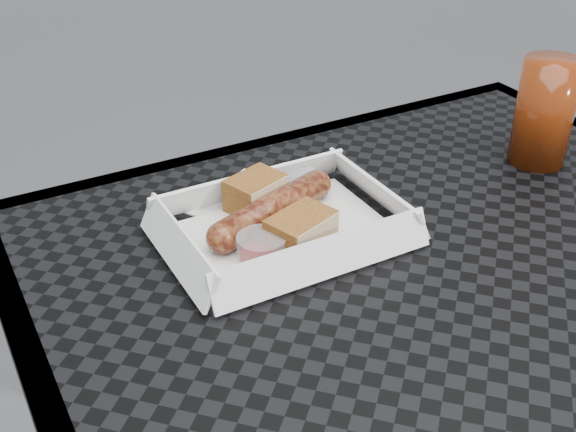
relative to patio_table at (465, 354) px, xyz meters
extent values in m
cube|color=black|center=(0.00, 0.00, 0.07)|extent=(0.80, 0.80, 0.01)
cube|color=black|center=(0.00, 0.39, 0.06)|extent=(0.80, 0.03, 0.03)
cylinder|color=black|center=(0.35, 0.35, -0.30)|extent=(0.03, 0.03, 0.73)
cube|color=white|center=(-0.11, 0.18, 0.08)|extent=(0.22, 0.15, 0.00)
cylinder|color=brown|center=(-0.11, 0.20, 0.10)|extent=(0.15, 0.08, 0.03)
sphere|color=brown|center=(-0.04, 0.22, 0.10)|extent=(0.03, 0.03, 0.03)
sphere|color=brown|center=(-0.18, 0.17, 0.10)|extent=(0.03, 0.03, 0.03)
cube|color=brown|center=(-0.11, 0.24, 0.10)|extent=(0.07, 0.06, 0.04)
cube|color=brown|center=(-0.11, 0.15, 0.10)|extent=(0.08, 0.06, 0.03)
cylinder|color=#F3520A|center=(-0.07, 0.12, 0.08)|extent=(0.02, 0.02, 0.00)
torus|color=white|center=(-0.06, 0.12, 0.08)|extent=(0.02, 0.02, 0.00)
cube|color=#B2D17F|center=(-0.06, 0.13, 0.08)|extent=(0.02, 0.02, 0.00)
cube|color=white|center=(-0.10, 0.25, 0.08)|extent=(0.16, 0.16, 0.00)
cylinder|color=maroon|center=(-0.15, 0.14, 0.09)|extent=(0.05, 0.05, 0.03)
cylinder|color=silver|center=(-0.06, 0.25, 0.09)|extent=(0.05, 0.05, 0.03)
cylinder|color=#5B1E07|center=(0.25, 0.17, 0.14)|extent=(0.07, 0.07, 0.13)
camera|label=1|loc=(-0.42, -0.39, 0.50)|focal=45.00mm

